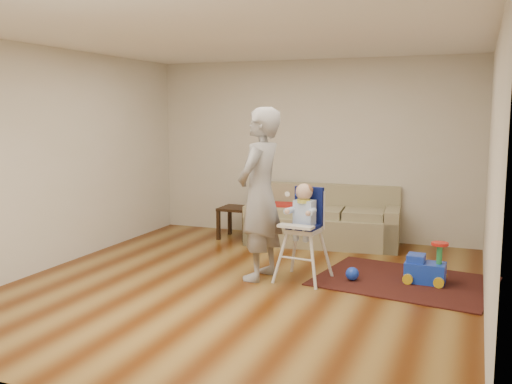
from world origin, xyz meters
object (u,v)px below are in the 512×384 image
(toy_ball, at_px, (352,274))
(high_chair, at_px, (304,234))
(ride_on_toy, at_px, (426,262))
(sofa, at_px, (323,215))
(side_table, at_px, (237,223))
(adult, at_px, (260,194))

(toy_ball, relative_size, high_chair, 0.13)
(ride_on_toy, bearing_deg, sofa, 139.21)
(sofa, xyz_separation_m, side_table, (-1.32, -0.11, -0.18))
(high_chair, bearing_deg, toy_ball, 22.04)
(sofa, relative_size, high_chair, 2.00)
(toy_ball, relative_size, adult, 0.08)
(ride_on_toy, xyz_separation_m, high_chair, (-1.32, -0.37, 0.29))
(sofa, bearing_deg, toy_ball, -70.87)
(sofa, distance_m, high_chair, 1.89)
(side_table, height_order, high_chair, high_chair)
(ride_on_toy, distance_m, adult, 2.01)
(sofa, relative_size, side_table, 4.69)
(sofa, distance_m, ride_on_toy, 2.18)
(side_table, distance_m, toy_ball, 2.66)
(toy_ball, bearing_deg, ride_on_toy, 15.97)
(high_chair, bearing_deg, sofa, 104.37)
(ride_on_toy, bearing_deg, adult, -162.95)
(ride_on_toy, bearing_deg, high_chair, -161.57)
(adult, bearing_deg, side_table, -143.58)
(side_table, bearing_deg, adult, -59.55)
(adult, bearing_deg, high_chair, 106.71)
(side_table, xyz_separation_m, high_chair, (1.58, -1.75, 0.30))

